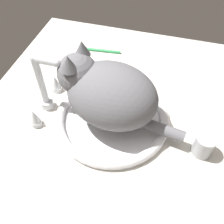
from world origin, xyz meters
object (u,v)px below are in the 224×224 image
(cat, at_px, (106,92))
(metal_jar, at_px, (204,146))
(sink_basin, at_px, (112,118))
(toothbrush, at_px, (99,50))
(faucet, at_px, (45,90))

(cat, relative_size, metal_jar, 5.71)
(sink_basin, height_order, cat, cat)
(sink_basin, relative_size, cat, 0.90)
(toothbrush, bearing_deg, faucet, 168.82)
(faucet, height_order, toothbrush, faucet)
(toothbrush, bearing_deg, cat, -158.35)
(cat, bearing_deg, faucet, 90.99)
(faucet, relative_size, metal_jar, 3.01)
(sink_basin, height_order, faucet, faucet)
(faucet, bearing_deg, metal_jar, -94.84)
(sink_basin, bearing_deg, toothbrush, 24.39)
(faucet, height_order, metal_jar, faucet)
(faucet, relative_size, toothbrush, 1.23)
(faucet, bearing_deg, cat, -89.01)
(sink_basin, relative_size, toothbrush, 2.11)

